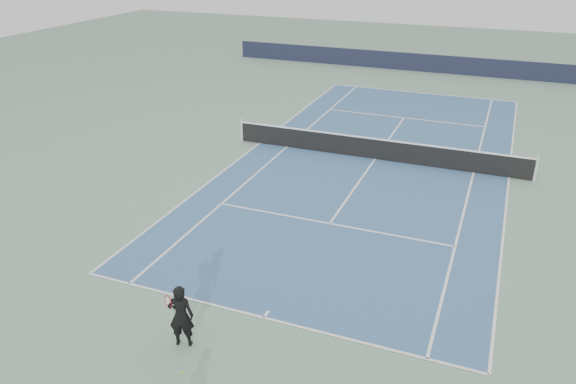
% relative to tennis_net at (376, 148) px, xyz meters
% --- Properties ---
extents(ground, '(80.00, 80.00, 0.00)m').
position_rel_tennis_net_xyz_m(ground, '(0.00, 0.00, -0.50)').
color(ground, gray).
extents(court_surface, '(10.97, 23.77, 0.01)m').
position_rel_tennis_net_xyz_m(court_surface, '(0.00, 0.00, -0.50)').
color(court_surface, '#395E88').
rests_on(court_surface, ground).
extents(tennis_net, '(12.90, 0.10, 1.07)m').
position_rel_tennis_net_xyz_m(tennis_net, '(0.00, 0.00, 0.00)').
color(tennis_net, silver).
rests_on(tennis_net, ground).
extents(windscreen_far, '(30.00, 0.25, 1.20)m').
position_rel_tennis_net_xyz_m(windscreen_far, '(0.00, 17.88, 0.10)').
color(windscreen_far, black).
rests_on(windscreen_far, ground).
extents(tennis_player, '(0.81, 0.61, 1.64)m').
position_rel_tennis_net_xyz_m(tennis_player, '(-1.38, -13.49, 0.32)').
color(tennis_player, black).
rests_on(tennis_player, ground).
extents(tennis_ball, '(0.06, 0.06, 0.06)m').
position_rel_tennis_net_xyz_m(tennis_ball, '(-0.88, -14.38, -0.47)').
color(tennis_ball, '#C4DB2C').
rests_on(tennis_ball, ground).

